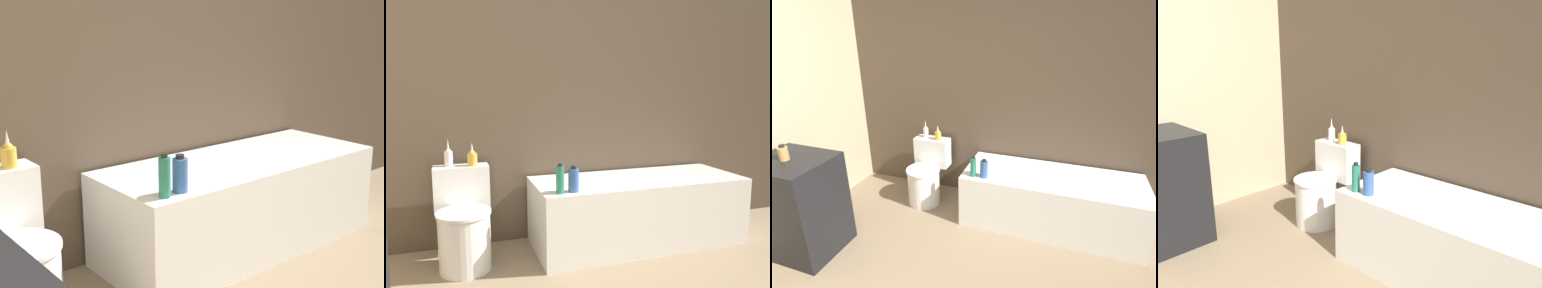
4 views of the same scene
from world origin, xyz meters
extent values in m
cube|color=brown|center=(0.00, 2.15, 1.30)|extent=(6.40, 0.06, 2.60)
cube|color=white|center=(0.71, 1.77, 0.27)|extent=(1.69, 0.66, 0.54)
cube|color=#B7BCC6|center=(0.71, 1.77, 0.53)|extent=(1.49, 0.46, 0.01)
cylinder|color=white|center=(-0.64, 1.70, 0.20)|extent=(0.35, 0.35, 0.40)
cylinder|color=white|center=(-0.64, 1.70, 0.41)|extent=(0.37, 0.37, 0.02)
cube|color=white|center=(-0.64, 1.97, 0.52)|extent=(0.39, 0.17, 0.33)
cube|color=black|center=(-1.31, 0.69, 0.44)|extent=(0.62, 0.54, 0.88)
cylinder|color=tan|center=(-1.33, 0.67, 0.93)|extent=(0.08, 0.08, 0.11)
cylinder|color=black|center=(-1.33, 0.67, 1.00)|extent=(0.04, 0.04, 0.02)
cylinder|color=silver|center=(-0.73, 1.98, 0.74)|extent=(0.06, 0.06, 0.11)
sphere|color=silver|center=(-0.73, 1.98, 0.79)|extent=(0.04, 0.04, 0.04)
cone|color=beige|center=(-0.73, 1.98, 0.84)|extent=(0.02, 0.02, 0.10)
cylinder|color=gold|center=(-0.56, 1.95, 0.73)|extent=(0.07, 0.07, 0.09)
sphere|color=gold|center=(-0.56, 1.95, 0.78)|extent=(0.05, 0.05, 0.05)
cone|color=beige|center=(-0.56, 1.95, 0.82)|extent=(0.03, 0.03, 0.08)
cylinder|color=#267259|center=(-0.01, 1.52, 0.63)|extent=(0.06, 0.06, 0.19)
cylinder|color=black|center=(-0.01, 1.52, 0.73)|extent=(0.03, 0.03, 0.02)
cylinder|color=#335999|center=(0.09, 1.54, 0.62)|extent=(0.07, 0.07, 0.16)
cylinder|color=black|center=(0.09, 1.54, 0.71)|extent=(0.04, 0.04, 0.02)
camera|label=1|loc=(-1.39, -0.35, 1.37)|focal=50.00mm
camera|label=2|loc=(-0.69, -0.87, 1.24)|focal=35.00mm
camera|label=3|loc=(0.75, -0.91, 1.89)|focal=28.00mm
camera|label=4|loc=(1.62, -0.25, 1.53)|focal=35.00mm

